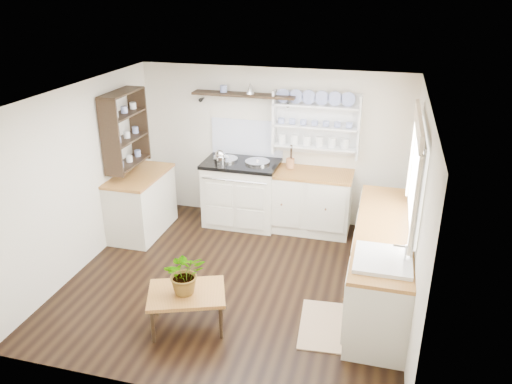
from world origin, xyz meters
The scene contains 19 objects.
floor centered at (0.00, 0.00, 0.00)m, with size 4.00×3.80×0.01m, color black.
wall_back centered at (0.00, 1.90, 1.15)m, with size 4.00×0.02×2.30m, color beige.
wall_right centered at (2.00, 0.00, 1.15)m, with size 0.02×3.80×2.30m, color beige.
wall_left centered at (-2.00, 0.00, 1.15)m, with size 0.02×3.80×2.30m, color beige.
ceiling centered at (0.00, 0.00, 2.30)m, with size 4.00×3.80×0.01m, color white.
window centered at (1.95, 0.15, 1.56)m, with size 0.08×1.55×1.22m.
aga_cooker centered at (-0.39, 1.57, 0.50)m, with size 1.10×0.76×1.01m.
back_cabinets centered at (0.60, 1.60, 0.46)m, with size 1.27×0.63×0.90m.
right_cabinets centered at (1.70, 0.10, 0.46)m, with size 0.62×2.43×0.90m.
belfast_sink centered at (1.70, -0.65, 0.80)m, with size 0.55×0.60×0.45m.
left_cabinets centered at (-1.70, 0.90, 0.46)m, with size 0.62×1.13×0.90m.
plate_rack centered at (0.65, 1.86, 1.56)m, with size 1.20×0.22×0.90m.
high_shelf centered at (-0.40, 1.78, 1.91)m, with size 1.50×0.29×0.16m.
left_shelving centered at (-1.84, 0.90, 1.55)m, with size 0.28×0.80×1.05m, color black.
kettle centered at (-0.67, 1.45, 1.05)m, with size 0.19×0.19×0.24m, color silver, non-canonical shape.
utensil_crock centered at (0.32, 1.68, 0.98)m, with size 0.12×0.12×0.14m, color #A0653A.
center_table centered at (-0.24, -0.99, 0.38)m, with size 0.94×0.81×0.43m.
potted_plant centered at (-0.24, -0.99, 0.66)m, with size 0.42×0.37×0.47m, color #3F7233.
floor_rug centered at (1.19, -0.62, 0.01)m, with size 0.55×0.85×0.02m, color #8B6551.
Camera 1 is at (1.58, -5.02, 3.42)m, focal length 35.00 mm.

